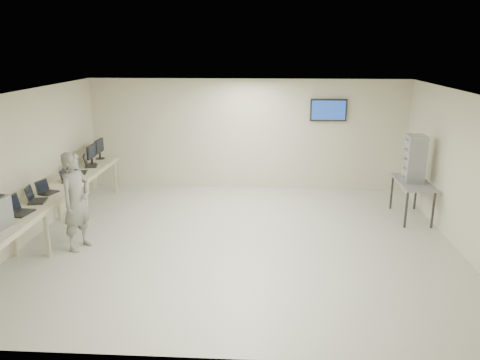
{
  "coord_description": "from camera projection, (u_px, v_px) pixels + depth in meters",
  "views": [
    {
      "loc": [
        0.5,
        -8.23,
        3.59
      ],
      "look_at": [
        0.0,
        0.2,
        1.15
      ],
      "focal_mm": 35.0,
      "sensor_mm": 36.0,
      "label": 1
    }
  ],
  "objects": [
    {
      "name": "room",
      "position": [
        241.0,
        169.0,
        8.58
      ],
      "size": [
        8.01,
        7.01,
        2.81
      ],
      "color": "beige",
      "rests_on": "ground"
    },
    {
      "name": "workbench",
      "position": [
        51.0,
        196.0,
        8.89
      ],
      "size": [
        0.76,
        6.0,
        0.9
      ],
      "color": "tan",
      "rests_on": "ground"
    },
    {
      "name": "laptop_0",
      "position": [
        17.0,
        209.0,
        7.73
      ],
      "size": [
        0.37,
        0.43,
        0.31
      ],
      "rotation": [
        0.0,
        0.0,
        -0.13
      ],
      "color": "black",
      "rests_on": "workbench"
    },
    {
      "name": "laptop_1",
      "position": [
        34.0,
        198.0,
        8.32
      ],
      "size": [
        0.37,
        0.42,
        0.29
      ],
      "rotation": [
        0.0,
        0.0,
        0.21
      ],
      "color": "black",
      "rests_on": "workbench"
    },
    {
      "name": "laptop_2",
      "position": [
        46.0,
        190.0,
        8.8
      ],
      "size": [
        0.35,
        0.38,
        0.26
      ],
      "rotation": [
        0.0,
        0.0,
        -0.27
      ],
      "color": "black",
      "rests_on": "workbench"
    },
    {
      "name": "laptop_3",
      "position": [
        67.0,
        178.0,
        9.57
      ],
      "size": [
        0.29,
        0.34,
        0.26
      ],
      "rotation": [
        0.0,
        0.0,
        0.06
      ],
      "color": "black",
      "rests_on": "workbench"
    },
    {
      "name": "laptop_4",
      "position": [
        78.0,
        170.0,
        10.21
      ],
      "size": [
        0.36,
        0.4,
        0.28
      ],
      "rotation": [
        0.0,
        0.0,
        0.23
      ],
      "color": "black",
      "rests_on": "workbench"
    },
    {
      "name": "laptop_5",
      "position": [
        89.0,
        163.0,
        10.77
      ],
      "size": [
        0.38,
        0.42,
        0.28
      ],
      "rotation": [
        0.0,
        0.0,
        0.27
      ],
      "color": "black",
      "rests_on": "workbench"
    },
    {
      "name": "monitor_near",
      "position": [
        91.0,
        153.0,
        10.91
      ],
      "size": [
        0.21,
        0.47,
        0.46
      ],
      "color": "black",
      "rests_on": "workbench"
    },
    {
      "name": "monitor_far",
      "position": [
        99.0,
        147.0,
        11.42
      ],
      "size": [
        0.22,
        0.49,
        0.49
      ],
      "color": "black",
      "rests_on": "workbench"
    },
    {
      "name": "soldier",
      "position": [
        76.0,
        201.0,
        8.36
      ],
      "size": [
        0.62,
        0.76,
        1.8
      ],
      "primitive_type": "imported",
      "rotation": [
        0.0,
        0.0,
        1.24
      ],
      "color": "#5B5C54",
      "rests_on": "ground"
    },
    {
      "name": "side_table",
      "position": [
        413.0,
        185.0,
        9.9
      ],
      "size": [
        0.63,
        1.36,
        0.82
      ],
      "color": "gray",
      "rests_on": "ground"
    },
    {
      "name": "storage_bins",
      "position": [
        415.0,
        159.0,
        9.74
      ],
      "size": [
        0.38,
        0.42,
        0.99
      ],
      "color": "#969A9F",
      "rests_on": "side_table"
    }
  ]
}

